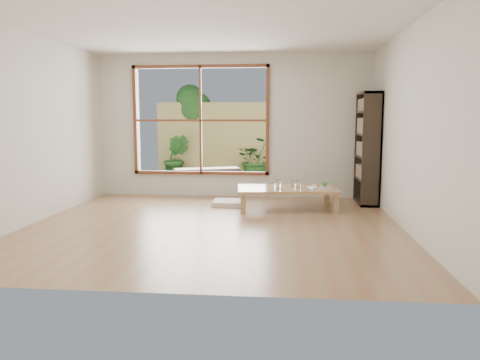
# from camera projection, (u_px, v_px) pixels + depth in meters

# --- Properties ---
(ground) EXTENTS (5.00, 5.00, 0.00)m
(ground) POSITION_uv_depth(u_px,v_px,m) (214.00, 225.00, 6.33)
(ground) COLOR #987A4C
(ground) RESTS_ON ground
(low_table) EXTENTS (1.64, 1.03, 0.34)m
(low_table) POSITION_uv_depth(u_px,v_px,m) (287.00, 190.00, 7.44)
(low_table) COLOR tan
(low_table) RESTS_ON ground
(floor_cushion) EXTENTS (0.51, 0.51, 0.07)m
(floor_cushion) POSITION_uv_depth(u_px,v_px,m) (228.00, 203.00, 7.82)
(floor_cushion) COLOR beige
(floor_cushion) RESTS_ON ground
(bookshelf) EXTENTS (0.30, 0.84, 1.87)m
(bookshelf) POSITION_uv_depth(u_px,v_px,m) (367.00, 149.00, 7.86)
(bookshelf) COLOR black
(bookshelf) RESTS_ON ground
(glass_tall) EXTENTS (0.08, 0.08, 0.15)m
(glass_tall) POSITION_uv_depth(u_px,v_px,m) (279.00, 184.00, 7.27)
(glass_tall) COLOR silver
(glass_tall) RESTS_ON low_table
(glass_mid) EXTENTS (0.08, 0.08, 0.11)m
(glass_mid) POSITION_uv_depth(u_px,v_px,m) (299.00, 184.00, 7.41)
(glass_mid) COLOR silver
(glass_mid) RESTS_ON low_table
(glass_short) EXTENTS (0.07, 0.07, 0.10)m
(glass_short) POSITION_uv_depth(u_px,v_px,m) (293.00, 183.00, 7.57)
(glass_short) COLOR silver
(glass_short) RESTS_ON low_table
(glass_small) EXTENTS (0.06, 0.06, 0.07)m
(glass_small) POSITION_uv_depth(u_px,v_px,m) (274.00, 184.00, 7.54)
(glass_small) COLOR silver
(glass_small) RESTS_ON low_table
(food_tray) EXTENTS (0.36, 0.30, 0.10)m
(food_tray) POSITION_uv_depth(u_px,v_px,m) (321.00, 186.00, 7.40)
(food_tray) COLOR white
(food_tray) RESTS_ON low_table
(deck) EXTENTS (2.80, 2.00, 0.05)m
(deck) POSITION_uv_depth(u_px,v_px,m) (211.00, 187.00, 9.90)
(deck) COLOR #3E352D
(deck) RESTS_ON ground
(garden_bench) EXTENTS (1.36, 0.83, 0.41)m
(garden_bench) POSITION_uv_depth(u_px,v_px,m) (207.00, 171.00, 9.43)
(garden_bench) COLOR black
(garden_bench) RESTS_ON deck
(bamboo_fence) EXTENTS (2.80, 0.06, 1.80)m
(bamboo_fence) POSITION_uv_depth(u_px,v_px,m) (217.00, 142.00, 10.76)
(bamboo_fence) COLOR tan
(bamboo_fence) RESTS_ON ground
(shrub_right) EXTENTS (1.08, 1.01, 0.99)m
(shrub_right) POSITION_uv_depth(u_px,v_px,m) (256.00, 159.00, 10.53)
(shrub_right) COLOR #306726
(shrub_right) RESTS_ON deck
(shrub_left) EXTENTS (0.60, 0.49, 1.04)m
(shrub_left) POSITION_uv_depth(u_px,v_px,m) (176.00, 158.00, 10.60)
(shrub_left) COLOR #306726
(shrub_left) RESTS_ON deck
(garden_tree) EXTENTS (1.04, 0.85, 2.22)m
(garden_tree) POSITION_uv_depth(u_px,v_px,m) (191.00, 110.00, 11.03)
(garden_tree) COLOR #4C3D2D
(garden_tree) RESTS_ON ground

